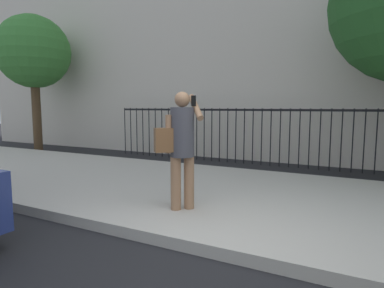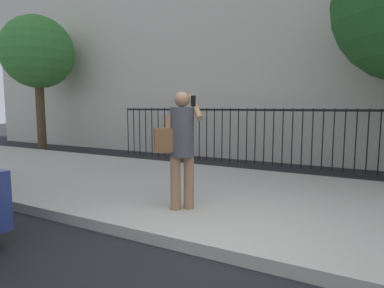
{
  "view_description": "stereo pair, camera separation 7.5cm",
  "coord_description": "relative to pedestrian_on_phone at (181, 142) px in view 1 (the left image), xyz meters",
  "views": [
    {
      "loc": [
        1.34,
        -3.07,
        1.64
      ],
      "look_at": [
        -0.94,
        1.28,
        1.08
      ],
      "focal_mm": 30.49,
      "sensor_mm": 36.0,
      "label": 1
    },
    {
      "loc": [
        1.41,
        -3.04,
        1.64
      ],
      "look_at": [
        -0.94,
        1.28,
        1.08
      ],
      "focal_mm": 30.49,
      "sensor_mm": 36.0,
      "label": 2
    }
  ],
  "objects": [
    {
      "name": "ground_plane",
      "position": [
        0.95,
        -0.96,
        -1.14
      ],
      "size": [
        60.0,
        60.0,
        0.0
      ],
      "primitive_type": "plane",
      "color": "black"
    },
    {
      "name": "sidewalk",
      "position": [
        0.95,
        1.24,
        -1.06
      ],
      "size": [
        28.0,
        4.4,
        0.15
      ],
      "primitive_type": "cube",
      "color": "#B2ADA3",
      "rests_on": "ground"
    },
    {
      "name": "iron_fence",
      "position": [
        0.95,
        4.94,
        -0.12
      ],
      "size": [
        12.03,
        0.04,
        1.6
      ],
      "color": "black",
      "rests_on": "ground"
    },
    {
      "name": "pedestrian_on_phone",
      "position": [
        0.0,
        0.0,
        0.0
      ],
      "size": [
        0.69,
        0.69,
        1.7
      ],
      "color": "#936B4C",
      "rests_on": "sidewalk"
    },
    {
      "name": "street_tree_far",
      "position": [
        -8.47,
        4.06,
        2.46
      ],
      "size": [
        2.62,
        2.62,
        4.94
      ],
      "color": "#4C3823",
      "rests_on": "ground"
    }
  ]
}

